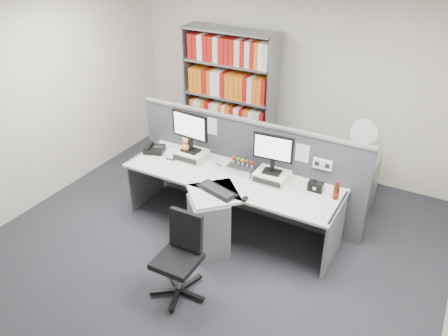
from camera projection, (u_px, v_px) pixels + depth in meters
The scene contains 21 objects.
ground at pixel (196, 265), 5.00m from camera, with size 5.50×5.50×0.00m, color #2F3137.
room_shell at pixel (189, 116), 4.12m from camera, with size 5.04×5.54×2.72m.
partition at pixel (248, 166), 5.63m from camera, with size 3.00×0.08×1.27m.
desk at pixel (222, 205), 5.23m from camera, with size 2.60×1.20×0.72m.
monitor_riser_left at pixel (191, 155), 5.64m from camera, with size 0.38×0.31×0.10m.
monitor_riser_right at pixel (272, 176), 5.18m from camera, with size 0.38×0.31×0.10m.
monitor_left at pixel (190, 129), 5.47m from camera, with size 0.50×0.18×0.51m.
monitor_right at pixel (273, 151), 5.01m from camera, with size 0.46×0.16×0.47m.
desktop_pc at pixel (243, 167), 5.37m from camera, with size 0.32×0.29×0.09m.
figurines at pixel (243, 161), 5.31m from camera, with size 0.29×0.05×0.09m.
keyboard at pixel (217, 190), 4.98m from camera, with size 0.51×0.30×0.03m.
mouse at pixel (245, 199), 4.83m from camera, with size 0.06×0.10×0.04m, color black.
desk_phone at pixel (154, 149), 5.80m from camera, with size 0.30×0.29×0.11m.
desk_calendar at pixel (171, 155), 5.62m from camera, with size 0.11×0.08×0.13m.
plush_toy at pixel (186, 145), 5.59m from camera, with size 0.10×0.10×0.17m.
speaker at pixel (316, 187), 4.98m from camera, with size 0.16×0.09×0.11m, color black.
cola_bottle at pixel (336, 192), 4.83m from camera, with size 0.07×0.07×0.22m.
shelving_unit at pixel (230, 99), 6.76m from camera, with size 1.41×0.40×2.00m.
filing_cabinet at pixel (356, 184), 5.84m from camera, with size 0.45×0.61×0.70m.
desk_fan at pixel (364, 135), 5.49m from camera, with size 0.33×0.20×0.55m.
office_chair at pixel (181, 254), 4.47m from camera, with size 0.55×0.58×0.87m.
Camera 1 is at (2.13, -3.18, 3.41)m, focal length 36.24 mm.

